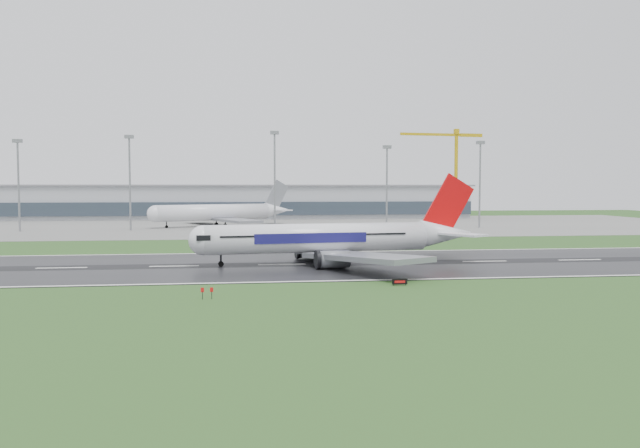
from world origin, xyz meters
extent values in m
plane|color=#23471A|center=(0.00, 0.00, 0.00)|extent=(520.00, 520.00, 0.00)
cube|color=black|center=(0.00, 0.00, 0.05)|extent=(400.00, 45.00, 0.10)
cube|color=slate|center=(0.00, 125.00, 0.04)|extent=(400.00, 130.00, 0.08)
cube|color=#93979D|center=(0.00, 185.00, 7.50)|extent=(240.00, 36.00, 15.00)
cylinder|color=gray|center=(-60.17, 100.00, 14.62)|extent=(0.64, 0.64, 29.24)
cylinder|color=gray|center=(-24.55, 100.00, 15.49)|extent=(0.64, 0.64, 30.97)
cylinder|color=gray|center=(24.15, 100.00, 16.41)|extent=(0.64, 0.64, 32.83)
cylinder|color=gray|center=(63.82, 100.00, 14.12)|extent=(0.64, 0.64, 28.24)
cylinder|color=gray|center=(98.16, 100.00, 15.05)|extent=(0.64, 0.64, 30.10)
camera|label=1|loc=(12.24, -118.23, 14.73)|focal=35.33mm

